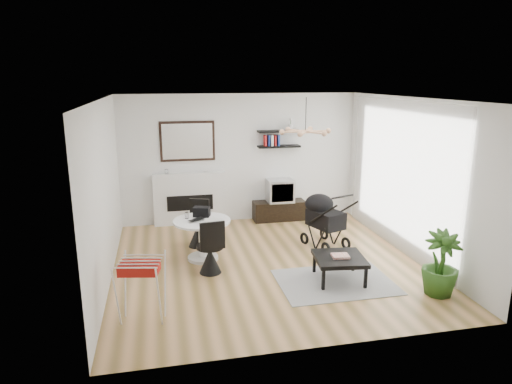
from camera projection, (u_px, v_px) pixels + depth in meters
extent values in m
plane|color=olive|center=(268.00, 263.00, 7.61)|extent=(5.00, 5.00, 0.00)
plane|color=white|center=(269.00, 99.00, 6.95)|extent=(5.00, 5.00, 0.00)
plane|color=white|center=(240.00, 158.00, 9.65)|extent=(5.00, 0.00, 5.00)
plane|color=white|center=(105.00, 193.00, 6.77)|extent=(0.00, 5.00, 5.00)
plane|color=white|center=(410.00, 178.00, 7.79)|extent=(0.00, 5.00, 5.00)
cube|color=white|center=(399.00, 176.00, 7.96)|extent=(0.04, 3.60, 2.60)
cube|color=white|center=(190.00, 199.00, 9.54)|extent=(1.50, 0.15, 1.10)
cube|color=black|center=(190.00, 203.00, 9.50)|extent=(0.95, 0.06, 0.32)
cube|color=black|center=(187.00, 141.00, 9.31)|extent=(1.12, 0.03, 0.82)
cube|color=white|center=(188.00, 141.00, 9.29)|extent=(1.02, 0.01, 0.72)
cube|color=black|center=(279.00, 146.00, 9.63)|extent=(0.90, 0.25, 0.04)
cube|color=black|center=(279.00, 131.00, 9.55)|extent=(0.90, 0.25, 0.04)
cube|color=black|center=(279.00, 210.00, 9.90)|extent=(1.12, 0.39, 0.42)
cube|color=silver|center=(280.00, 190.00, 9.79)|extent=(0.55, 0.48, 0.48)
cube|color=black|center=(283.00, 193.00, 9.56)|extent=(0.47, 0.01, 0.39)
cylinder|color=white|center=(203.00, 258.00, 7.78)|extent=(0.52, 0.52, 0.06)
cylinder|color=white|center=(202.00, 239.00, 7.70)|extent=(0.13, 0.13, 0.61)
cylinder|color=white|center=(202.00, 221.00, 7.62)|extent=(0.96, 0.96, 0.04)
imported|color=black|center=(198.00, 220.00, 7.56)|extent=(0.36, 0.34, 0.02)
cube|color=black|center=(202.00, 212.00, 7.80)|extent=(0.32, 0.25, 0.17)
cube|color=white|center=(213.00, 220.00, 7.58)|extent=(0.33, 0.28, 0.01)
cylinder|color=white|center=(187.00, 215.00, 7.69)|extent=(0.06, 0.06, 0.11)
cylinder|color=black|center=(197.00, 225.00, 8.28)|extent=(0.41, 0.41, 0.05)
cone|color=black|center=(197.00, 236.00, 8.34)|extent=(0.33, 0.33, 0.39)
cube|color=black|center=(200.00, 210.00, 8.40)|extent=(0.36, 0.17, 0.42)
cylinder|color=black|center=(210.00, 247.00, 7.15)|extent=(0.43, 0.43, 0.05)
cone|color=black|center=(210.00, 260.00, 7.20)|extent=(0.35, 0.35, 0.41)
cube|color=black|center=(212.00, 236.00, 6.91)|extent=(0.39, 0.09, 0.44)
cube|color=maroon|center=(140.00, 267.00, 5.64)|extent=(0.52, 0.36, 0.13)
cube|color=black|center=(326.00, 219.00, 8.27)|extent=(0.63, 0.76, 0.30)
ellipsoid|color=black|center=(319.00, 204.00, 8.38)|extent=(0.52, 0.52, 0.37)
cylinder|color=black|center=(343.00, 197.00, 7.81)|extent=(0.46, 0.19, 0.03)
torus|color=black|center=(304.00, 238.00, 8.50)|extent=(0.13, 0.23, 0.23)
torus|color=black|center=(324.00, 234.00, 8.75)|extent=(0.13, 0.23, 0.23)
torus|color=black|center=(326.00, 248.00, 8.00)|extent=(0.13, 0.23, 0.23)
torus|color=black|center=(346.00, 243.00, 8.25)|extent=(0.13, 0.23, 0.23)
cube|color=gray|center=(335.00, 282.00, 6.90)|extent=(1.72, 1.24, 0.01)
cube|color=black|center=(339.00, 258.00, 6.89)|extent=(0.82, 0.82, 0.06)
cube|color=black|center=(323.00, 280.00, 6.60)|extent=(0.04, 0.04, 0.31)
cube|color=black|center=(366.00, 278.00, 6.66)|extent=(0.04, 0.04, 0.31)
cube|color=black|center=(314.00, 263.00, 7.21)|extent=(0.04, 0.04, 0.31)
cube|color=black|center=(353.00, 261.00, 7.26)|extent=(0.04, 0.04, 0.31)
cube|color=#B9422E|center=(340.00, 256.00, 6.85)|extent=(0.28, 0.23, 0.04)
imported|color=#275017|center=(441.00, 263.00, 6.42)|extent=(0.61, 0.61, 0.94)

